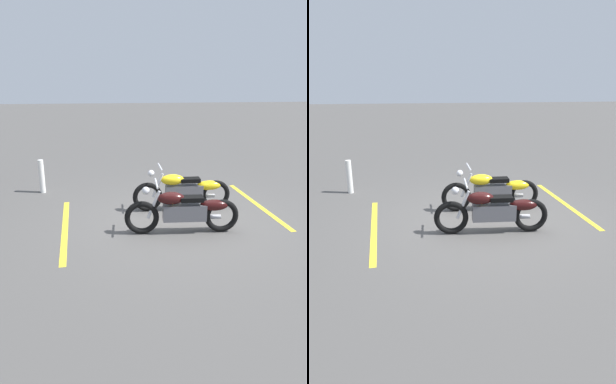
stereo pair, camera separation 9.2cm
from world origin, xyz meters
The scene contains 6 objects.
ground_plane centered at (0.00, 0.00, 0.00)m, with size 60.00×60.00×0.00m, color #514F4C.
motorcycle_bright_foreground centered at (-0.20, -0.64, 0.46)m, with size 2.23×0.62×1.04m.
motorcycle_dark_foreground centered at (0.01, 0.63, 0.46)m, with size 2.23×0.62×1.04m.
bollard_post centered at (3.25, -2.24, 0.43)m, with size 0.14×0.14×0.87m, color white.
parking_stripe_near centered at (-1.99, -0.78, 0.00)m, with size 3.20×0.12×0.01m, color yellow.
parking_stripe_mid centered at (2.38, 0.21, 0.00)m, with size 3.20×0.12×0.01m, color yellow.
Camera 1 is at (1.28, 7.33, 3.04)m, focal length 35.14 mm.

